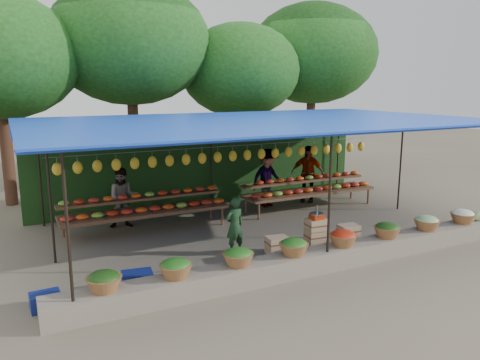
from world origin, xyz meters
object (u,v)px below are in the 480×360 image
weighing_scale (317,216)px  blue_crate_back (137,281)px  crate_counter (315,239)px  blue_crate_front (45,301)px  vendor_seated (235,225)px

weighing_scale → blue_crate_back: (-4.02, -0.11, -0.68)m
crate_counter → weighing_scale: (0.03, 0.00, 0.53)m
crate_counter → blue_crate_front: crate_counter is taller
weighing_scale → blue_crate_front: bearing=-178.1°
crate_counter → vendor_seated: (-1.60, 0.75, 0.33)m
weighing_scale → vendor_seated: vendor_seated is taller
crate_counter → weighing_scale: weighing_scale is taller
weighing_scale → blue_crate_front: 5.63m
crate_counter → blue_crate_back: crate_counter is taller
blue_crate_front → blue_crate_back: size_ratio=0.87×
vendor_seated → crate_counter: bearing=143.6°
crate_counter → weighing_scale: 0.53m
blue_crate_back → weighing_scale: bearing=9.6°
weighing_scale → blue_crate_front: weighing_scale is taller
weighing_scale → blue_crate_front: (-5.58, -0.19, -0.70)m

